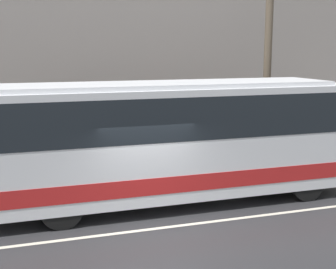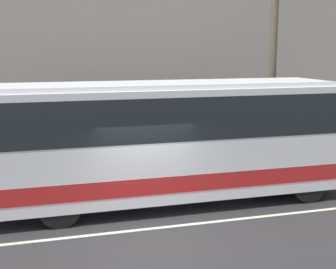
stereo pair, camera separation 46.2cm
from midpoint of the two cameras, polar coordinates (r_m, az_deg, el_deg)
The scene contains 6 objects.
ground_plane at distance 11.80m, azimuth -2.80°, elevation -11.43°, with size 60.00×60.00×0.00m, color #2D2D30.
sidewalk at distance 16.83m, azimuth -7.77°, elevation -4.57°, with size 60.00×2.87×0.13m.
lane_stripe at distance 11.80m, azimuth -2.80°, elevation -11.41°, with size 54.00×0.14×0.01m.
transit_bus at distance 13.22m, azimuth -0.99°, elevation -0.20°, with size 11.05×2.54×3.47m.
utility_pole_near at distance 17.73m, azimuth 11.25°, elevation 7.15°, with size 0.28×0.28×6.62m.
pedestrian_waiting at distance 16.18m, azimuth -13.12°, elevation -2.38°, with size 0.36×0.36×1.63m.
Camera 1 is at (-3.11, -10.50, 4.39)m, focal length 50.00 mm.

